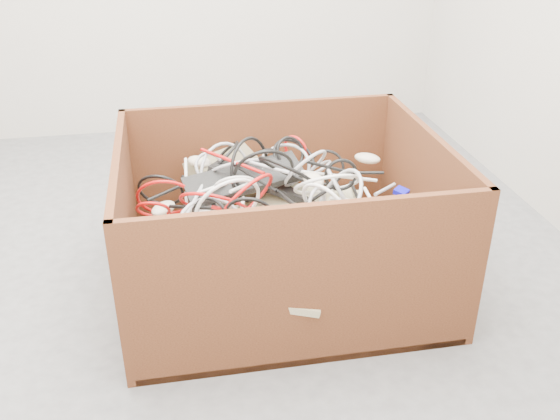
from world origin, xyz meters
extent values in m
plane|color=#4E4E50|center=(0.00, 0.00, 0.00)|extent=(3.00, 3.00, 0.00)
cube|color=#391C0E|center=(0.24, -0.24, 0.01)|extent=(1.10, 0.92, 0.03)
cube|color=#391C0E|center=(0.24, 0.21, 0.28)|extent=(1.10, 0.03, 0.56)
cube|color=#391C0E|center=(0.24, -0.69, 0.28)|extent=(1.10, 0.02, 0.56)
cube|color=#391C0E|center=(0.78, -0.24, 0.28)|extent=(0.02, 0.87, 0.56)
cube|color=#391C0E|center=(-0.30, -0.24, 0.28)|extent=(0.03, 0.87, 0.56)
cube|color=#C4B692|center=(0.24, -0.22, 0.08)|extent=(0.97, 0.84, 0.18)
cube|color=#C4B692|center=(0.15, -0.29, 0.17)|extent=(0.69, 0.62, 0.19)
cube|color=tan|center=(0.11, -0.18, 0.21)|extent=(0.38, 0.42, 0.09)
cube|color=tan|center=(0.41, -0.23, 0.20)|extent=(0.36, 0.42, 0.13)
cube|color=tan|center=(0.23, -0.50, 0.22)|extent=(0.21, 0.43, 0.07)
cube|color=tan|center=(-0.02, -0.34, 0.20)|extent=(0.42, 0.17, 0.10)
cube|color=tan|center=(0.42, -0.40, 0.22)|extent=(0.20, 0.42, 0.16)
cube|color=tan|center=(0.11, 0.14, 0.33)|extent=(0.40, 0.28, 0.17)
cube|color=tan|center=(0.21, -0.33, 0.27)|extent=(0.30, 0.43, 0.16)
cube|color=tan|center=(0.31, -0.22, 0.33)|extent=(0.43, 0.36, 0.11)
cube|color=black|center=(0.21, -0.13, 0.37)|extent=(0.43, 0.32, 0.14)
cube|color=black|center=(0.12, -0.17, 0.41)|extent=(0.44, 0.21, 0.10)
ellipsoid|color=beige|center=(-0.17, -0.18, 0.33)|extent=(0.12, 0.12, 0.04)
ellipsoid|color=beige|center=(0.65, 0.04, 0.36)|extent=(0.12, 0.12, 0.04)
ellipsoid|color=beige|center=(0.19, -0.44, 0.31)|extent=(0.12, 0.10, 0.04)
ellipsoid|color=beige|center=(0.35, -0.28, 0.44)|extent=(0.08, 0.12, 0.04)
ellipsoid|color=beige|center=(-0.02, 0.02, 0.41)|extent=(0.12, 0.12, 0.04)
ellipsoid|color=black|center=(0.35, -0.46, 0.28)|extent=(0.12, 0.09, 0.04)
cube|color=white|center=(0.00, -0.21, 0.35)|extent=(0.22, 0.26, 0.12)
cube|color=white|center=(-0.08, -0.46, 0.35)|extent=(0.27, 0.18, 0.09)
cube|color=#0D0BB1|center=(0.67, -0.29, 0.37)|extent=(0.06, 0.06, 0.03)
torus|color=silver|center=(0.38, -0.34, 0.45)|extent=(0.32, 0.25, 0.21)
torus|color=silver|center=(0.32, -0.53, 0.37)|extent=(0.12, 0.25, 0.27)
torus|color=#9C9DA2|center=(0.28, -0.08, 0.39)|extent=(0.26, 0.26, 0.18)
torus|color=#9C9DA2|center=(0.07, -0.04, 0.37)|extent=(0.27, 0.22, 0.32)
torus|color=#9C9DA2|center=(0.34, -0.19, 0.44)|extent=(0.18, 0.20, 0.22)
torus|color=black|center=(0.47, 0.01, 0.34)|extent=(0.18, 0.08, 0.17)
torus|color=silver|center=(0.04, -0.37, 0.42)|extent=(0.32, 0.14, 0.31)
torus|color=black|center=(0.35, -0.53, 0.39)|extent=(0.19, 0.20, 0.20)
torus|color=#AA0D0C|center=(-0.20, -0.22, 0.35)|extent=(0.16, 0.10, 0.14)
torus|color=black|center=(0.18, -0.24, 0.47)|extent=(0.30, 0.13, 0.27)
torus|color=silver|center=(0.34, -0.48, 0.44)|extent=(0.18, 0.17, 0.22)
torus|color=#AA0D0C|center=(0.00, -0.32, 0.39)|extent=(0.32, 0.25, 0.24)
torus|color=#9C9DA2|center=(-0.21, -0.46, 0.35)|extent=(0.07, 0.13, 0.14)
torus|color=black|center=(0.25, -0.30, 0.49)|extent=(0.25, 0.25, 0.16)
torus|color=silver|center=(0.45, -0.39, 0.34)|extent=(0.07, 0.12, 0.13)
torus|color=silver|center=(0.00, -0.16, 0.39)|extent=(0.21, 0.21, 0.08)
torus|color=black|center=(0.06, 0.04, 0.40)|extent=(0.21, 0.27, 0.20)
torus|color=black|center=(0.15, -0.16, 0.44)|extent=(0.23, 0.25, 0.33)
torus|color=#9C9DA2|center=(0.42, -0.35, 0.43)|extent=(0.10, 0.20, 0.19)
torus|color=#AA0D0C|center=(0.35, 0.03, 0.42)|extent=(0.10, 0.14, 0.17)
torus|color=#9C9DA2|center=(0.26, -0.01, 0.38)|extent=(0.19, 0.16, 0.13)
torus|color=black|center=(0.10, -0.46, 0.42)|extent=(0.23, 0.09, 0.22)
torus|color=black|center=(-0.02, -0.43, 0.40)|extent=(0.13, 0.14, 0.18)
torus|color=#AA0D0C|center=(0.10, -0.37, 0.43)|extent=(0.26, 0.21, 0.28)
torus|color=#9C9DA2|center=(0.45, 0.06, 0.32)|extent=(0.14, 0.13, 0.10)
torus|color=silver|center=(0.08, -0.23, 0.42)|extent=(0.17, 0.12, 0.13)
torus|color=black|center=(0.31, -0.08, 0.46)|extent=(0.16, 0.11, 0.14)
torus|color=black|center=(0.32, -0.07, 0.43)|extent=(0.22, 0.18, 0.17)
torus|color=black|center=(-0.17, -0.04, 0.33)|extent=(0.23, 0.10, 0.22)
torus|color=#9C9DA2|center=(0.33, -0.42, 0.42)|extent=(0.09, 0.11, 0.13)
torus|color=black|center=(0.18, -0.05, 0.39)|extent=(0.27, 0.18, 0.23)
torus|color=#9C9DA2|center=(0.11, -0.08, 0.42)|extent=(0.27, 0.23, 0.17)
torus|color=#9C9DA2|center=(-0.02, -0.45, 0.37)|extent=(0.30, 0.21, 0.24)
torus|color=#9C9DA2|center=(0.01, -0.04, 0.41)|extent=(0.16, 0.11, 0.13)
torus|color=black|center=(0.43, -0.31, 0.46)|extent=(0.16, 0.02, 0.16)
torus|color=#AA0D0C|center=(-0.16, -0.14, 0.34)|extent=(0.23, 0.14, 0.20)
torus|color=#9C9DA2|center=(0.39, -0.44, 0.42)|extent=(0.20, 0.35, 0.30)
cylinder|color=silver|center=(0.57, -0.46, 0.33)|extent=(0.20, 0.05, 0.05)
cylinder|color=black|center=(0.59, -0.07, 0.35)|extent=(0.16, 0.06, 0.02)
cylinder|color=black|center=(0.29, -0.43, 0.43)|extent=(0.23, 0.13, 0.08)
cylinder|color=black|center=(-0.15, -0.11, 0.36)|extent=(0.15, 0.11, 0.03)
cylinder|color=black|center=(0.14, -0.23, 0.45)|extent=(0.14, 0.21, 0.04)
cylinder|color=black|center=(-0.04, -0.17, 0.37)|extent=(0.12, 0.24, 0.04)
cylinder|color=silver|center=(0.29, -0.57, 0.41)|extent=(0.09, 0.13, 0.04)
cylinder|color=silver|center=(0.12, -0.22, 0.41)|extent=(0.14, 0.18, 0.05)
cylinder|color=#9C9DA2|center=(0.23, -0.45, 0.39)|extent=(0.11, 0.19, 0.06)
cylinder|color=black|center=(0.49, -0.38, 0.39)|extent=(0.03, 0.28, 0.04)
cylinder|color=silver|center=(0.14, -0.04, 0.39)|extent=(0.12, 0.23, 0.09)
cylinder|color=#AA0D0C|center=(0.11, -0.49, 0.43)|extent=(0.26, 0.16, 0.02)
cylinder|color=black|center=(0.23, -0.38, 0.43)|extent=(0.04, 0.19, 0.05)
cylinder|color=#9C9DA2|center=(0.20, -0.19, 0.46)|extent=(0.15, 0.11, 0.03)
cylinder|color=silver|center=(0.54, -0.40, 0.36)|extent=(0.03, 0.25, 0.07)
cylinder|color=black|center=(-0.14, -0.52, 0.31)|extent=(0.13, 0.04, 0.03)
cylinder|color=silver|center=(0.09, -0.38, 0.41)|extent=(0.05, 0.24, 0.06)
cylinder|color=silver|center=(0.46, -0.20, 0.40)|extent=(0.29, 0.04, 0.09)
cylinder|color=silver|center=(0.46, -0.38, 0.35)|extent=(0.13, 0.18, 0.05)
cylinder|color=#9C9DA2|center=(0.22, -0.11, 0.42)|extent=(0.15, 0.22, 0.04)
cylinder|color=#9C9DA2|center=(0.63, -0.51, 0.31)|extent=(0.20, 0.10, 0.07)
cylinder|color=black|center=(-0.07, -0.29, 0.38)|extent=(0.15, 0.12, 0.05)
cylinder|color=silver|center=(-0.08, -0.05, 0.36)|extent=(0.03, 0.25, 0.08)
cylinder|color=black|center=(0.40, -0.22, 0.46)|extent=(0.12, 0.21, 0.05)
cylinder|color=silver|center=(0.47, -0.39, 0.40)|extent=(0.20, 0.03, 0.07)
cylinder|color=#9C9DA2|center=(-0.05, -0.26, 0.40)|extent=(0.11, 0.29, 0.03)
cylinder|color=#AA0D0C|center=(0.08, -0.15, 0.47)|extent=(0.21, 0.23, 0.03)
camera|label=1|loc=(-0.12, -2.15, 1.35)|focal=40.02mm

